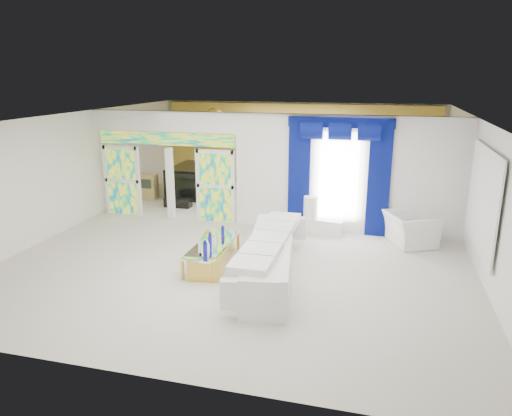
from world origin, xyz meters
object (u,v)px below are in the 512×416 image
(grand_piano, at_px, (197,180))
(armchair, at_px, (410,229))
(console_table, at_px, (322,226))
(white_sofa, at_px, (270,259))
(coffee_table, at_px, (213,254))

(grand_piano, bearing_deg, armchair, -25.98)
(console_table, height_order, armchair, armchair)
(white_sofa, bearing_deg, grand_piano, 114.17)
(console_table, bearing_deg, grand_piano, 147.18)
(white_sofa, distance_m, armchair, 3.90)
(coffee_table, relative_size, console_table, 1.77)
(armchair, distance_m, grand_piano, 7.50)
(coffee_table, xyz_separation_m, armchair, (4.16, 2.40, 0.16))
(console_table, xyz_separation_m, grand_piano, (-4.60, 2.97, 0.31))
(coffee_table, xyz_separation_m, console_table, (2.01, 2.69, -0.03))
(coffee_table, distance_m, grand_piano, 6.23)
(white_sofa, distance_m, coffee_table, 1.39)
(white_sofa, xyz_separation_m, armchair, (2.81, 2.70, 0.01))
(console_table, distance_m, grand_piano, 5.48)
(console_table, bearing_deg, armchair, -7.81)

